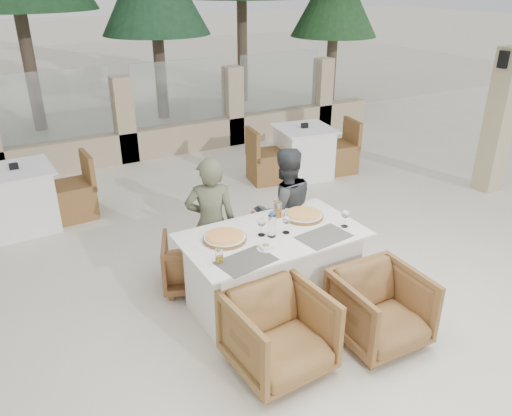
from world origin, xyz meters
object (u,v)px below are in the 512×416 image
beer_glass_right (277,209)px  wine_glass_near (286,224)px  armchair_near_left (279,333)px  armchair_near_right (380,309)px  dining_table (272,271)px  diner_left (211,224)px  beer_glass_left (219,255)px  armchair_far_right (283,240)px  pizza_left (225,238)px  bg_table_b (304,152)px  pizza_right (303,215)px  olive_dish (266,247)px  water_bottle (272,224)px  wine_glass_corner (345,217)px  diner_right (284,210)px  bg_table_a (21,199)px  wine_glass_centre (261,226)px  armchair_far_left (193,262)px

beer_glass_right → wine_glass_near: bearing=-108.4°
armchair_near_left → armchair_near_right: size_ratio=1.05×
dining_table → diner_left: 0.76m
beer_glass_left → armchair_near_right: (1.15, -0.65, -0.51)m
armchair_far_right → diner_left: 0.92m
pizza_left → bg_table_b: pizza_left is taller
pizza_right → olive_dish: (-0.61, -0.34, -0.00)m
armchair_far_right → water_bottle: bearing=67.1°
wine_glass_near → beer_glass_left: 0.75m
wine_glass_near → beer_glass_right: (0.11, 0.32, -0.01)m
water_bottle → diner_left: 0.75m
armchair_near_left → wine_glass_corner: bearing=23.8°
diner_right → dining_table: bearing=56.7°
beer_glass_left → bg_table_a: size_ratio=0.08×
beer_glass_right → armchair_far_right: (0.30, 0.37, -0.58)m
pizza_left → armchair_far_right: (0.94, 0.54, -0.53)m
beer_glass_left → olive_dish: beer_glass_left is taller
pizza_left → armchair_far_right: pizza_left is taller
armchair_near_left → pizza_right: bearing=43.9°
water_bottle → wine_glass_corner: 0.69m
wine_glass_centre → diner_right: 0.80m
water_bottle → olive_dish: size_ratio=2.17×
water_bottle → bg_table_a: size_ratio=0.15×
armchair_far_right → diner_right: size_ratio=0.44×
wine_glass_centre → armchair_near_left: (-0.27, -0.74, -0.53)m
olive_dish → diner_right: bearing=48.5°
pizza_right → wine_glass_near: (-0.31, -0.18, 0.07)m
pizza_right → diner_right: size_ratio=0.28×
dining_table → beer_glass_left: size_ratio=12.52×
armchair_far_right → armchair_near_right: armchair_near_right is taller
dining_table → beer_glass_right: (0.22, 0.28, 0.46)m
diner_right → armchair_far_left: bearing=-0.9°
armchair_far_right → armchair_near_left: 1.62m
beer_glass_left → armchair_near_left: 0.75m
armchair_near_left → bg_table_b: size_ratio=0.45×
water_bottle → beer_glass_left: 0.61m
beer_glass_left → beer_glass_right: (0.84, 0.48, 0.01)m
armchair_far_left → diner_left: bearing=-176.2°
pizza_right → diner_right: bearing=82.6°
pizza_left → beer_glass_left: (-0.20, -0.31, 0.04)m
wine_glass_corner → pizza_left: bearing=163.9°
wine_glass_centre → armchair_near_right: (0.63, -0.88, -0.54)m
pizza_right → bg_table_b: size_ratio=0.23×
wine_glass_corner → olive_dish: (-0.83, -0.00, -0.07)m
armchair_far_left → diner_right: bearing=-165.9°
dining_table → armchair_far_right: (0.52, 0.64, -0.12)m
wine_glass_corner → armchair_far_left: bearing=141.8°
armchair_far_right → bg_table_b: bearing=-112.9°
pizza_left → armchair_near_right: pizza_left is taller
armchair_near_left → diner_right: diner_right is taller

